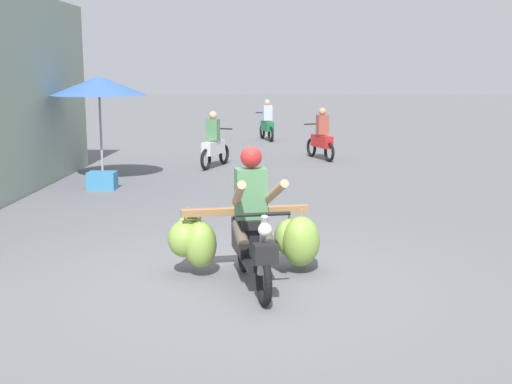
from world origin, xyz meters
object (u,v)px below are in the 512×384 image
motorbike_main_loaded (254,235)px  motorbike_distant_ahead_right (214,145)px  motorbike_distant_far_ahead (267,124)px  produce_crate (102,181)px  motorbike_distant_ahead_left (321,139)px  market_umbrella_near_shop (99,86)px

motorbike_main_loaded → motorbike_distant_ahead_right: 8.95m
motorbike_distant_far_ahead → produce_crate: (-3.15, -9.62, -0.39)m
motorbike_main_loaded → produce_crate: 6.60m
motorbike_distant_ahead_left → motorbike_distant_far_ahead: size_ratio=0.97×
motorbike_distant_ahead_right → market_umbrella_near_shop: 3.43m
motorbike_distant_ahead_right → produce_crate: (-1.97, -3.14, -0.39)m
motorbike_main_loaded → motorbike_distant_ahead_right: motorbike_main_loaded is taller
motorbike_distant_far_ahead → produce_crate: bearing=-108.1°
motorbike_distant_ahead_left → motorbike_distant_far_ahead: same height
motorbike_main_loaded → market_umbrella_near_shop: market_umbrella_near_shop is taller
produce_crate → motorbike_distant_ahead_right: bearing=58.0°
motorbike_distant_ahead_left → produce_crate: 6.69m
motorbike_distant_ahead_left → motorbike_distant_ahead_right: same height
motorbike_distant_far_ahead → motorbike_main_loaded: bearing=-89.4°
motorbike_main_loaded → market_umbrella_near_shop: 7.75m
motorbike_distant_ahead_right → produce_crate: 3.73m
motorbike_distant_far_ahead → market_umbrella_near_shop: (-3.41, -8.62, 1.49)m
motorbike_distant_ahead_left → market_umbrella_near_shop: market_umbrella_near_shop is taller
motorbike_distant_ahead_left → produce_crate: bearing=-135.0°
market_umbrella_near_shop → motorbike_distant_ahead_right: bearing=43.9°
motorbike_distant_ahead_right → market_umbrella_near_shop: size_ratio=0.69×
motorbike_main_loaded → motorbike_distant_ahead_right: size_ratio=1.20×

